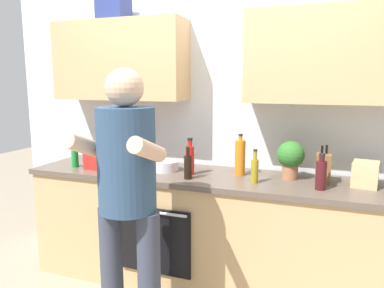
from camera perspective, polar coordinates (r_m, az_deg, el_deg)
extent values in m
plane|color=gray|center=(3.15, 2.23, -20.89)|extent=(12.00, 12.00, 0.00)
cube|color=silver|center=(3.08, 4.43, 3.10)|extent=(4.00, 0.06, 2.50)
cube|color=tan|center=(3.21, -11.12, 12.60)|extent=(1.15, 0.32, 0.65)
cube|color=tan|center=(2.76, 20.65, 12.69)|extent=(1.15, 0.32, 0.65)
cube|color=navy|center=(3.29, -12.12, 19.85)|extent=(0.24, 0.20, 0.19)
cube|color=tan|center=(2.95, 2.28, -13.69)|extent=(2.80, 0.60, 0.86)
cube|color=brown|center=(2.81, 2.34, -5.22)|extent=(2.84, 0.64, 0.04)
cube|color=black|center=(2.78, -5.83, -14.81)|extent=(0.56, 0.02, 0.50)
cylinder|color=silver|center=(2.68, -6.13, -10.51)|extent=(0.52, 0.02, 0.02)
cylinder|color=#383D4C|center=(2.48, -12.38, -18.91)|extent=(0.14, 0.14, 0.85)
cylinder|color=#383D4C|center=(2.36, -6.69, -20.25)|extent=(0.14, 0.14, 0.85)
cylinder|color=navy|center=(2.16, -10.16, -2.43)|extent=(0.34, 0.34, 0.61)
sphere|color=#D8AD8C|center=(2.11, -10.49, 8.66)|extent=(0.22, 0.22, 0.22)
cylinder|color=#D8AD8C|center=(2.15, -16.44, -0.23)|extent=(0.09, 0.31, 0.19)
cylinder|color=#D8AD8C|center=(1.95, -6.90, -0.93)|extent=(0.09, 0.31, 0.19)
cylinder|color=black|center=(2.67, -0.64, -3.67)|extent=(0.06, 0.06, 0.17)
cylinder|color=black|center=(2.64, -0.64, -1.28)|extent=(0.03, 0.03, 0.06)
cylinder|color=black|center=(2.64, -0.64, -0.54)|extent=(0.03, 0.03, 0.01)
cylinder|color=silver|center=(3.37, -13.27, -1.00)|extent=(0.05, 0.05, 0.19)
cylinder|color=silver|center=(3.35, -13.34, 0.94)|extent=(0.02, 0.02, 0.05)
cylinder|color=black|center=(3.34, -13.36, 1.40)|extent=(0.02, 0.02, 0.01)
cylinder|color=orange|center=(2.79, 7.50, -2.15)|extent=(0.08, 0.08, 0.27)
cylinder|color=orange|center=(2.76, 7.57, 0.91)|extent=(0.03, 0.03, 0.03)
cylinder|color=black|center=(2.76, 7.58, 1.40)|extent=(0.03, 0.03, 0.01)
cylinder|color=olive|center=(2.60, 9.74, -4.22)|extent=(0.05, 0.05, 0.17)
cylinder|color=olive|center=(2.57, 9.81, -1.77)|extent=(0.02, 0.02, 0.06)
cylinder|color=black|center=(2.57, 9.83, -0.97)|extent=(0.03, 0.03, 0.01)
cylinder|color=#8C4C14|center=(2.87, -11.32, -2.82)|extent=(0.07, 0.07, 0.18)
cylinder|color=#8C4C14|center=(2.85, -11.39, -0.75)|extent=(0.03, 0.03, 0.03)
cylinder|color=black|center=(2.84, -11.41, -0.29)|extent=(0.03, 0.03, 0.01)
cylinder|color=red|center=(2.79, -0.33, -2.62)|extent=(0.07, 0.07, 0.22)
cylinder|color=red|center=(2.76, -0.33, 0.07)|extent=(0.04, 0.04, 0.05)
cylinder|color=black|center=(2.76, -0.34, 0.76)|extent=(0.04, 0.04, 0.02)
cylinder|color=#471419|center=(2.55, 19.45, -4.65)|extent=(0.07, 0.07, 0.19)
cylinder|color=#471419|center=(2.52, 19.60, -2.18)|extent=(0.03, 0.03, 0.03)
cylinder|color=black|center=(2.52, 19.63, -1.61)|extent=(0.04, 0.04, 0.02)
cylinder|color=#198C33|center=(3.19, -17.76, -2.16)|extent=(0.06, 0.06, 0.14)
cylinder|color=#198C33|center=(3.18, -17.85, -0.50)|extent=(0.03, 0.03, 0.05)
cylinder|color=black|center=(3.17, -17.88, 0.05)|extent=(0.04, 0.04, 0.02)
cylinder|color=#33598C|center=(3.01, -9.38, -3.04)|extent=(0.09, 0.09, 0.09)
cylinder|color=silver|center=(2.93, -4.28, -3.39)|extent=(0.22, 0.22, 0.08)
cube|color=brown|center=(2.72, 19.77, -3.59)|extent=(0.10, 0.14, 0.21)
cylinder|color=black|center=(2.68, 19.60, -0.88)|extent=(0.02, 0.02, 0.06)
cylinder|color=black|center=(2.72, 20.24, -0.77)|extent=(0.02, 0.02, 0.06)
cylinder|color=#9E6647|center=(2.78, 15.01, -4.20)|extent=(0.11, 0.11, 0.10)
sphere|color=#2D6B28|center=(2.75, 15.13, -1.58)|extent=(0.20, 0.20, 0.20)
cube|color=red|center=(3.09, -13.99, -1.94)|extent=(0.23, 0.23, 0.19)
cube|color=tan|center=(2.76, 25.38, -4.25)|extent=(0.19, 0.23, 0.16)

